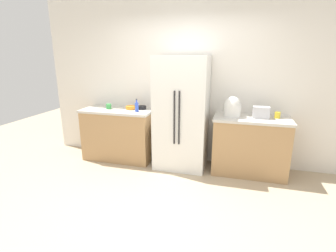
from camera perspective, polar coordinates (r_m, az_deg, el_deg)
The scene contains 12 objects.
ground_plane at distance 3.34m, azimuth -1.67°, elevation -17.86°, with size 10.51×10.51×0.00m, color tan.
kitchen_back_panel at distance 4.43m, azimuth 4.66°, elevation 10.07°, with size 5.25×0.10×2.82m, color silver.
counter_left at distance 4.67m, azimuth -10.95°, elevation -1.78°, with size 1.25×0.60×0.92m.
counter_right at distance 4.22m, azimuth 17.89°, elevation -4.22°, with size 1.15×0.60×0.92m.
refrigerator at distance 4.15m, azimuth 3.03°, elevation 2.82°, with size 0.84×0.64×1.84m.
toaster at distance 4.09m, azimuth 20.18°, elevation 2.90°, with size 0.24×0.14×0.17m, color silver.
rice_cooker at distance 4.05m, azimuth 14.26°, elevation 4.11°, with size 0.26×0.26×0.31m.
bottle_a at distance 4.31m, azimuth -7.04°, elevation 4.32°, with size 0.06×0.06×0.22m.
cup_a at distance 4.63m, azimuth -13.18°, elevation 4.32°, with size 0.09×0.09×0.09m, color green.
cup_b at distance 4.19m, azimuth 23.37°, elevation 2.28°, with size 0.08×0.08×0.10m, color yellow.
bowl_a at distance 4.53m, azimuth -8.32°, elevation 4.13°, with size 0.18×0.18×0.06m, color orange.
bowl_b at distance 4.50m, azimuth -5.92°, elevation 4.14°, with size 0.16×0.16×0.06m, color black.
Camera 1 is at (0.83, -2.65, 1.85)m, focal length 27.13 mm.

